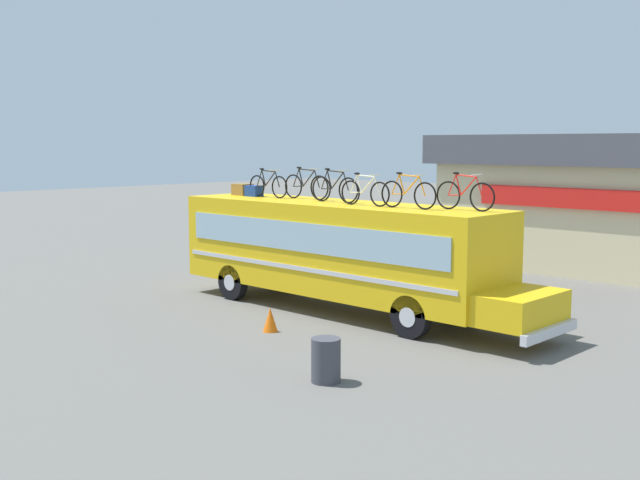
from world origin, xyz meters
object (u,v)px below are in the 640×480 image
rooftop_bicycle_1 (268,185)px  trash_bin (326,360)px  bus (341,249)px  luggage_bag_2 (254,191)px  rooftop_bicycle_5 (408,193)px  luggage_bag_1 (242,189)px  rooftop_bicycle_6 (465,195)px  rooftop_bicycle_2 (306,186)px  rooftop_bicycle_3 (335,188)px  traffic_cone (270,320)px  rooftop_bicycle_4 (365,192)px

rooftop_bicycle_1 → trash_bin: (7.22, -5.03, -2.97)m
bus → trash_bin: bus is taller
luggage_bag_2 → rooftop_bicycle_5: bearing=-2.7°
luggage_bag_1 → rooftop_bicycle_1: bearing=-7.7°
rooftop_bicycle_6 → rooftop_bicycle_5: bearing=-159.5°
rooftop_bicycle_2 → rooftop_bicycle_5: bearing=-7.5°
rooftop_bicycle_2 → bus: bearing=-11.6°
bus → rooftop_bicycle_3: rooftop_bicycle_3 is taller
luggage_bag_1 → trash_bin: luggage_bag_1 is taller
luggage_bag_2 → rooftop_bicycle_5: 6.23m
luggage_bag_2 → traffic_cone: luggage_bag_2 is taller
bus → rooftop_bicycle_4: bearing=-14.1°
luggage_bag_1 → rooftop_bicycle_3: size_ratio=0.33×
traffic_cone → rooftop_bicycle_2: bearing=122.0°
rooftop_bicycle_3 → rooftop_bicycle_2: bearing=167.3°
rooftop_bicycle_1 → rooftop_bicycle_4: bearing=-4.2°
rooftop_bicycle_6 → traffic_cone: size_ratio=2.76×
trash_bin → traffic_cone: trash_bin is taller
luggage_bag_2 → rooftop_bicycle_1: (0.72, -0.07, 0.21)m
luggage_bag_1 → rooftop_bicycle_5: rooftop_bicycle_5 is taller
trash_bin → luggage_bag_1: bearing=148.9°
luggage_bag_1 → traffic_cone: 6.49m
luggage_bag_2 → bus: bearing=-1.4°
luggage_bag_2 → rooftop_bicycle_5: rooftop_bicycle_5 is taller
rooftop_bicycle_6 → trash_bin: size_ratio=1.92×
rooftop_bicycle_3 → bus: bearing=-5.6°
trash_bin → traffic_cone: size_ratio=1.44×
luggage_bag_2 → rooftop_bicycle_6: rooftop_bicycle_6 is taller
rooftop_bicycle_5 → rooftop_bicycle_2: bearing=172.5°
bus → luggage_bag_1: bearing=177.2°
bus → rooftop_bicycle_4: size_ratio=7.06×
traffic_cone → rooftop_bicycle_4: bearing=75.1°
rooftop_bicycle_5 → rooftop_bicycle_6: size_ratio=1.03×
rooftop_bicycle_4 → rooftop_bicycle_6: rooftop_bicycle_6 is taller
rooftop_bicycle_4 → trash_bin: (3.09, -4.72, -2.96)m
rooftop_bicycle_2 → rooftop_bicycle_6: 5.53m
rooftop_bicycle_2 → rooftop_bicycle_3: rooftop_bicycle_2 is taller
rooftop_bicycle_1 → traffic_cone: bearing=-41.7°
luggage_bag_1 → trash_bin: size_ratio=0.64×
bus → rooftop_bicycle_2: rooftop_bicycle_2 is taller
bus → trash_bin: bearing=-49.9°
rooftop_bicycle_2 → trash_bin: bearing=-42.1°
rooftop_bicycle_2 → rooftop_bicycle_3: (1.45, -0.33, -0.00)m
luggage_bag_1 → rooftop_bicycle_4: bearing=-5.1°
traffic_cone → rooftop_bicycle_5: bearing=53.3°
traffic_cone → rooftop_bicycle_1: bearing=138.3°
bus → rooftop_bicycle_5: size_ratio=6.79×
bus → rooftop_bicycle_2: size_ratio=6.54×
rooftop_bicycle_1 → rooftop_bicycle_2: 1.35m
traffic_cone → luggage_bag_2: bearing=143.1°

